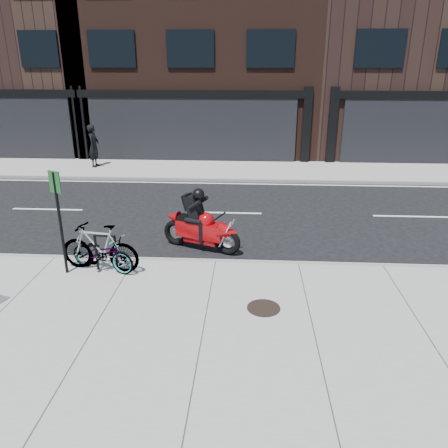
# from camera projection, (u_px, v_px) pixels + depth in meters

# --- Properties ---
(ground) EXTENTS (120.00, 120.00, 0.00)m
(ground) POSITION_uv_depth(u_px,v_px,m) (221.00, 236.00, 12.50)
(ground) COLOR black
(ground) RESTS_ON ground
(sidewalk_near) EXTENTS (60.00, 6.00, 0.13)m
(sidewalk_near) POSITION_uv_depth(u_px,v_px,m) (202.00, 337.00, 7.80)
(sidewalk_near) COLOR gray
(sidewalk_near) RESTS_ON ground
(sidewalk_far) EXTENTS (60.00, 3.50, 0.13)m
(sidewalk_far) POSITION_uv_depth(u_px,v_px,m) (232.00, 170.00, 19.72)
(sidewalk_far) COLOR gray
(sidewalk_far) RESTS_ON ground
(building_midwest) EXTENTS (10.00, 10.00, 12.00)m
(building_midwest) POSITION_uv_depth(u_px,v_px,m) (26.00, 36.00, 24.61)
(building_midwest) COLOR black
(building_midwest) RESTS_ON ground
(building_center) EXTENTS (12.00, 10.00, 14.50)m
(building_center) POSITION_uv_depth(u_px,v_px,m) (202.00, 10.00, 23.61)
(building_center) COLOR black
(building_center) RESTS_ON ground
(building_mideast) EXTENTS (12.00, 10.00, 12.50)m
(building_mideast) POSITION_uv_depth(u_px,v_px,m) (425.00, 30.00, 23.29)
(building_mideast) COLOR black
(building_mideast) RESTS_ON ground
(bike_rack) EXTENTS (0.53, 0.10, 0.89)m
(bike_rack) POSITION_uv_depth(u_px,v_px,m) (106.00, 249.00, 9.97)
(bike_rack) COLOR black
(bike_rack) RESTS_ON sidewalk_near
(bicycle_front) EXTENTS (1.72, 1.05, 0.86)m
(bicycle_front) POSITION_uv_depth(u_px,v_px,m) (103.00, 253.00, 10.01)
(bicycle_front) COLOR gray
(bicycle_front) RESTS_ON sidewalk_near
(bicycle_rear) EXTENTS (1.95, 0.82, 1.14)m
(bicycle_rear) POSITION_uv_depth(u_px,v_px,m) (100.00, 248.00, 9.97)
(bicycle_rear) COLOR gray
(bicycle_rear) RESTS_ON sidewalk_near
(motorcycle) EXTENTS (2.14, 1.16, 1.68)m
(motorcycle) POSITION_uv_depth(u_px,v_px,m) (204.00, 226.00, 11.33)
(motorcycle) COLOR black
(motorcycle) RESTS_ON ground
(pedestrian) EXTENTS (0.45, 0.69, 1.90)m
(pedestrian) POSITION_uv_depth(u_px,v_px,m) (94.00, 146.00, 19.80)
(pedestrian) COLOR black
(pedestrian) RESTS_ON sidewalk_far
(manhole_cover) EXTENTS (0.82, 0.82, 0.02)m
(manhole_cover) POSITION_uv_depth(u_px,v_px,m) (264.00, 308.00, 8.59)
(manhole_cover) COLOR black
(manhole_cover) RESTS_ON sidewalk_near
(sign_post) EXTENTS (0.30, 0.15, 2.39)m
(sign_post) POSITION_uv_depth(u_px,v_px,m) (59.00, 214.00, 9.55)
(sign_post) COLOR black
(sign_post) RESTS_ON sidewalk_near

